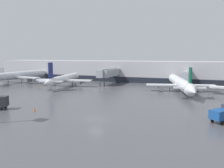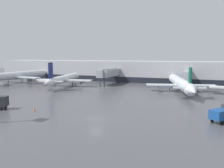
% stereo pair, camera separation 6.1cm
% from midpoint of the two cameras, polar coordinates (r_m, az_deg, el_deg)
% --- Properties ---
extents(ground_plane, '(320.00, 320.00, 0.00)m').
position_cam_midpoint_polar(ground_plane, '(40.00, -4.23, -8.95)').
color(ground_plane, '#4C4C51').
extents(terminal_building, '(160.00, 31.99, 9.00)m').
position_cam_midpoint_polar(terminal_building, '(98.10, 11.30, 3.23)').
color(terminal_building, '#B2B2B7').
rests_on(terminal_building, ground_plane).
extents(parked_jet_0, '(23.97, 39.14, 9.86)m').
position_cam_midpoint_polar(parked_jet_0, '(100.28, -23.82, 2.04)').
color(parked_jet_0, silver).
rests_on(parked_jet_0, ground_plane).
extents(parked_jet_2, '(21.34, 37.26, 8.34)m').
position_cam_midpoint_polar(parked_jet_2, '(72.66, 17.42, 0.18)').
color(parked_jet_2, silver).
rests_on(parked_jet_2, ground_plane).
extents(parked_jet_3, '(21.20, 31.86, 9.17)m').
position_cam_midpoint_polar(parked_jet_3, '(82.89, -12.48, 1.31)').
color(parked_jet_3, white).
rests_on(parked_jet_3, ground_plane).
extents(service_truck_1, '(4.88, 5.31, 2.91)m').
position_cam_midpoint_polar(service_truck_1, '(42.05, 27.22, -6.70)').
color(service_truck_1, '#19478C').
rests_on(service_truck_1, ground_plane).
extents(traffic_cone_1, '(0.47, 0.47, 0.75)m').
position_cam_midpoint_polar(traffic_cone_1, '(80.76, -18.78, -0.80)').
color(traffic_cone_1, orange).
rests_on(traffic_cone_1, ground_plane).
extents(traffic_cone_2, '(0.37, 0.37, 0.71)m').
position_cam_midpoint_polar(traffic_cone_2, '(47.64, -19.62, -6.27)').
color(traffic_cone_2, orange).
rests_on(traffic_cone_2, ground_plane).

